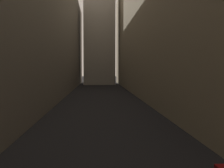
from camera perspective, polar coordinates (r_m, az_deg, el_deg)
The scene contains 3 objects.
ground_plane at distance 39.84m, azimuth -1.98°, elevation -3.31°, with size 264.00×264.00×0.00m, color black.
building_block_left at distance 43.48m, azimuth -17.45°, elevation 11.59°, with size 11.62×108.00×21.96m, color #60594F.
building_block_right at distance 44.15m, azimuth 14.00°, elevation 13.24°, with size 12.77×108.00×24.59m, color gray.
Camera 1 is at (-0.57, 8.40, 4.33)m, focal length 47.90 mm.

